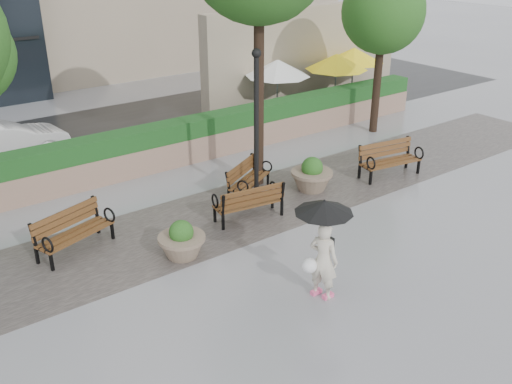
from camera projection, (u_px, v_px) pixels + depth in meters
ground at (276, 275)px, 12.08m from camera, size 100.00×100.00×0.00m
cobble_strip at (202, 223)px, 14.27m from camera, size 28.00×3.20×0.01m
hedge_wall at (130, 153)px, 16.92m from camera, size 24.00×0.80×1.35m
cafe_wall at (306, 56)px, 23.73m from camera, size 10.00×0.60×4.00m
cafe_hedge at (332, 105)px, 22.49m from camera, size 8.00×0.50×0.90m
asphalt_street at (83, 139)px, 20.12m from camera, size 40.00×7.00×0.00m
bench_1 at (75, 240)px, 12.90m from camera, size 1.92×1.26×0.97m
bench_2 at (249, 209)px, 14.36m from camera, size 1.83×0.94×0.94m
bench_3 at (249, 185)px, 15.79m from camera, size 1.75×1.36×0.88m
bench_4 at (389, 167)px, 16.93m from camera, size 1.98×1.04×1.01m
planter_left at (182, 243)px, 12.65m from camera, size 1.06×1.06×0.89m
planter_right at (312, 177)px, 15.97m from camera, size 1.17×1.17×0.98m
lamppost at (256, 138)px, 14.69m from camera, size 0.28×0.28×4.09m
tree_2 at (384, 15)px, 19.40m from camera, size 3.00×2.83×5.64m
patio_umb_white at (278, 68)px, 21.49m from camera, size 2.50×2.50×2.30m
patio_umb_yellow_a at (337, 62)px, 22.56m from camera, size 2.50×2.50×2.30m
patio_umb_yellow_b at (354, 56)px, 23.77m from camera, size 2.50×2.50×2.30m
car_right at (3, 143)px, 17.83m from camera, size 4.06×1.73×1.30m
pedestrian at (323, 240)px, 10.89m from camera, size 1.13×1.13×2.08m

